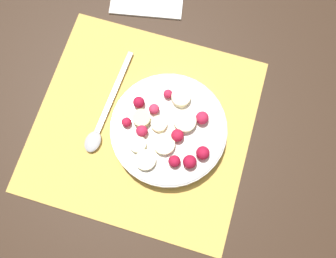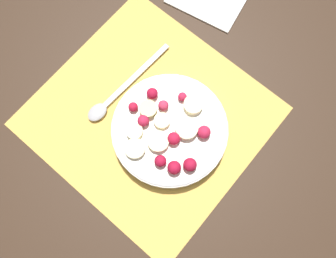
% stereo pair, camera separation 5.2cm
% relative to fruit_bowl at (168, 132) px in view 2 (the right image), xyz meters
% --- Properties ---
extents(ground_plane, '(3.00, 3.00, 0.00)m').
position_rel_fruit_bowl_xyz_m(ground_plane, '(0.05, -0.00, -0.02)').
color(ground_plane, '#382619').
extents(placemat, '(0.37, 0.35, 0.01)m').
position_rel_fruit_bowl_xyz_m(placemat, '(0.05, -0.00, -0.02)').
color(placemat, '#E0B251').
rests_on(placemat, ground_plane).
extents(fruit_bowl, '(0.19, 0.19, 0.05)m').
position_rel_fruit_bowl_xyz_m(fruit_bowl, '(0.00, 0.00, 0.00)').
color(fruit_bowl, white).
rests_on(fruit_bowl, placemat).
extents(spoon, '(0.03, 0.20, 0.01)m').
position_rel_fruit_bowl_xyz_m(spoon, '(0.12, 0.01, -0.02)').
color(spoon, '#B2B2B7').
rests_on(spoon, placemat).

